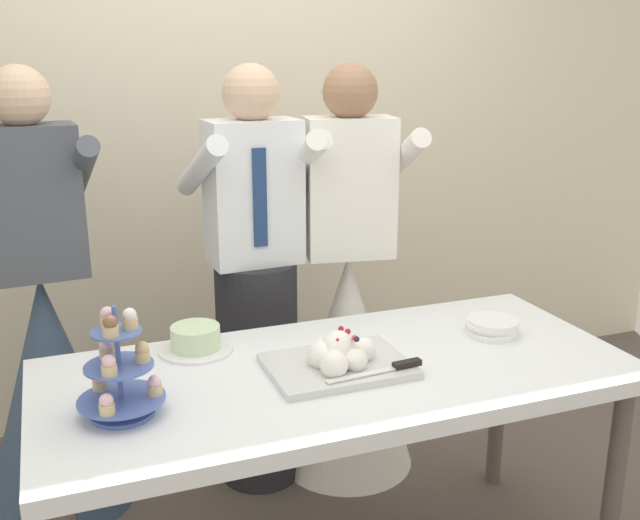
{
  "coord_description": "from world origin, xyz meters",
  "views": [
    {
      "loc": [
        -0.78,
        -1.88,
        1.71
      ],
      "look_at": [
        -0.01,
        0.15,
        1.07
      ],
      "focal_mm": 40.86,
      "sensor_mm": 36.0,
      "label": 1
    }
  ],
  "objects_px": {
    "main_cake_tray": "(338,358)",
    "plate_stack": "(492,327)",
    "round_cake": "(196,340)",
    "person_groom": "(256,305)",
    "person_guest": "(49,363)",
    "person_bride": "(348,334)",
    "dessert_table": "(339,389)",
    "cupcake_stand": "(120,374)"
  },
  "relations": [
    {
      "from": "main_cake_tray",
      "to": "plate_stack",
      "type": "bearing_deg",
      "value": 7.61
    },
    {
      "from": "round_cake",
      "to": "person_groom",
      "type": "height_order",
      "value": "person_groom"
    },
    {
      "from": "person_groom",
      "to": "person_guest",
      "type": "distance_m",
      "value": 0.8
    },
    {
      "from": "person_bride",
      "to": "person_guest",
      "type": "relative_size",
      "value": 1.0
    },
    {
      "from": "dessert_table",
      "to": "round_cake",
      "type": "xyz_separation_m",
      "value": [
        -0.38,
        0.28,
        0.11
      ]
    },
    {
      "from": "main_cake_tray",
      "to": "person_groom",
      "type": "bearing_deg",
      "value": 93.76
    },
    {
      "from": "cupcake_stand",
      "to": "person_groom",
      "type": "xyz_separation_m",
      "value": [
        0.59,
        0.78,
        -0.15
      ]
    },
    {
      "from": "dessert_table",
      "to": "cupcake_stand",
      "type": "xyz_separation_m",
      "value": [
        -0.65,
        -0.07,
        0.19
      ]
    },
    {
      "from": "person_bride",
      "to": "plate_stack",
      "type": "bearing_deg",
      "value": -66.73
    },
    {
      "from": "plate_stack",
      "to": "round_cake",
      "type": "height_order",
      "value": "round_cake"
    },
    {
      "from": "round_cake",
      "to": "person_bride",
      "type": "height_order",
      "value": "person_bride"
    },
    {
      "from": "main_cake_tray",
      "to": "person_guest",
      "type": "height_order",
      "value": "person_guest"
    },
    {
      "from": "main_cake_tray",
      "to": "round_cake",
      "type": "bearing_deg",
      "value": 141.3
    },
    {
      "from": "cupcake_stand",
      "to": "plate_stack",
      "type": "height_order",
      "value": "cupcake_stand"
    },
    {
      "from": "cupcake_stand",
      "to": "person_bride",
      "type": "distance_m",
      "value": 1.26
    },
    {
      "from": "main_cake_tray",
      "to": "person_groom",
      "type": "relative_size",
      "value": 0.26
    },
    {
      "from": "round_cake",
      "to": "person_bride",
      "type": "distance_m",
      "value": 0.84
    },
    {
      "from": "person_bride",
      "to": "person_guest",
      "type": "xyz_separation_m",
      "value": [
        -1.15,
        0.13,
        0.0
      ]
    },
    {
      "from": "main_cake_tray",
      "to": "dessert_table",
      "type": "bearing_deg",
      "value": 59.63
    },
    {
      "from": "dessert_table",
      "to": "person_guest",
      "type": "bearing_deg",
      "value": 135.85
    },
    {
      "from": "main_cake_tray",
      "to": "person_bride",
      "type": "height_order",
      "value": "person_bride"
    },
    {
      "from": "round_cake",
      "to": "person_groom",
      "type": "xyz_separation_m",
      "value": [
        0.32,
        0.43,
        -0.07
      ]
    },
    {
      "from": "dessert_table",
      "to": "person_guest",
      "type": "height_order",
      "value": "person_guest"
    },
    {
      "from": "plate_stack",
      "to": "person_guest",
      "type": "bearing_deg",
      "value": 152.14
    },
    {
      "from": "plate_stack",
      "to": "person_bride",
      "type": "xyz_separation_m",
      "value": [
        -0.27,
        0.62,
        -0.22
      ]
    },
    {
      "from": "person_guest",
      "to": "main_cake_tray",
      "type": "bearing_deg",
      "value": -45.11
    },
    {
      "from": "plate_stack",
      "to": "round_cake",
      "type": "relative_size",
      "value": 0.74
    },
    {
      "from": "cupcake_stand",
      "to": "person_guest",
      "type": "distance_m",
      "value": 0.96
    },
    {
      "from": "dessert_table",
      "to": "person_bride",
      "type": "bearing_deg",
      "value": 64.97
    },
    {
      "from": "plate_stack",
      "to": "person_guest",
      "type": "xyz_separation_m",
      "value": [
        -1.42,
        0.75,
        -0.22
      ]
    },
    {
      "from": "dessert_table",
      "to": "plate_stack",
      "type": "bearing_deg",
      "value": 6.06
    },
    {
      "from": "round_cake",
      "to": "person_guest",
      "type": "xyz_separation_m",
      "value": [
        -0.45,
        0.53,
        -0.23
      ]
    },
    {
      "from": "person_bride",
      "to": "person_guest",
      "type": "height_order",
      "value": "same"
    },
    {
      "from": "main_cake_tray",
      "to": "person_guest",
      "type": "bearing_deg",
      "value": 134.89
    },
    {
      "from": "dessert_table",
      "to": "person_bride",
      "type": "height_order",
      "value": "person_bride"
    },
    {
      "from": "plate_stack",
      "to": "person_bride",
      "type": "distance_m",
      "value": 0.71
    },
    {
      "from": "cupcake_stand",
      "to": "plate_stack",
      "type": "distance_m",
      "value": 1.24
    },
    {
      "from": "main_cake_tray",
      "to": "person_groom",
      "type": "height_order",
      "value": "person_groom"
    },
    {
      "from": "round_cake",
      "to": "main_cake_tray",
      "type": "bearing_deg",
      "value": -38.7
    },
    {
      "from": "main_cake_tray",
      "to": "plate_stack",
      "type": "relative_size",
      "value": 2.44
    },
    {
      "from": "plate_stack",
      "to": "person_groom",
      "type": "bearing_deg",
      "value": 134.64
    },
    {
      "from": "round_cake",
      "to": "person_guest",
      "type": "relative_size",
      "value": 0.14
    }
  ]
}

